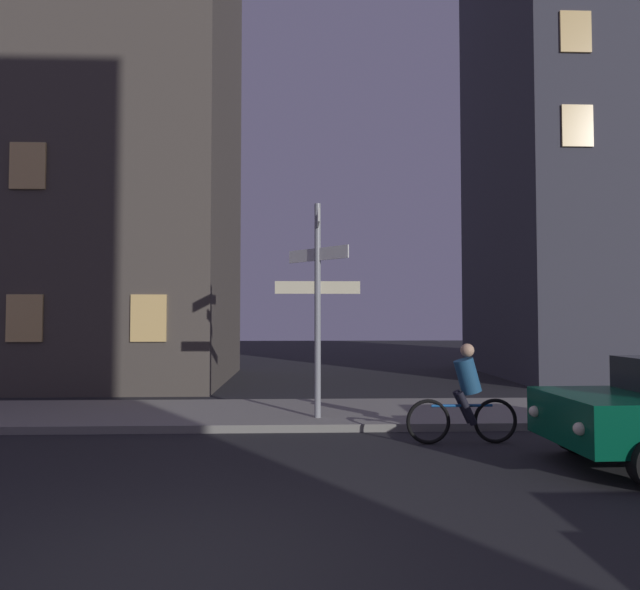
# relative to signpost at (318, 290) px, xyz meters

# --- Properties ---
(ground_plane) EXTENTS (80.00, 80.00, 0.00)m
(ground_plane) POSITION_rel_signpost_xyz_m (-1.32, -5.93, -2.55)
(ground_plane) COLOR #232326
(sidewalk_kerb) EXTENTS (40.00, 2.94, 0.14)m
(sidewalk_kerb) POSITION_rel_signpost_xyz_m (-1.32, 0.79, -2.48)
(sidewalk_kerb) COLOR gray
(sidewalk_kerb) RESTS_ON ground_plane
(signpost) EXTENTS (1.63, 1.50, 4.07)m
(signpost) POSITION_rel_signpost_xyz_m (0.00, 0.00, 0.00)
(signpost) COLOR gray
(signpost) RESTS_ON sidewalk_kerb
(cyclist) EXTENTS (1.82, 0.33, 1.61)m
(cyclist) POSITION_rel_signpost_xyz_m (2.33, -1.57, -1.81)
(cyclist) COLOR black
(cyclist) RESTS_ON ground_plane
(building_left_block) EXTENTS (9.29, 6.81, 18.54)m
(building_left_block) POSITION_rel_signpost_xyz_m (-7.29, 6.98, 6.72)
(building_left_block) COLOR #4C443D
(building_left_block) RESTS_ON ground_plane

